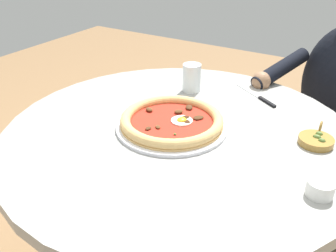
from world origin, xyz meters
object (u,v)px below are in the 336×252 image
(dining_table, at_px, (179,169))
(steak_knife, at_px, (261,98))
(pizza_on_plate, at_px, (172,121))
(ramekin_capers, at_px, (320,188))
(diner_person, at_px, (332,134))
(water_glass, at_px, (192,80))
(olive_pan, at_px, (316,140))

(dining_table, xyz_separation_m, steak_knife, (-0.13, -0.33, 0.15))
(dining_table, distance_m, pizza_on_plate, 0.16)
(pizza_on_plate, distance_m, steak_knife, 0.36)
(pizza_on_plate, bearing_deg, steak_knife, -115.98)
(ramekin_capers, relative_size, diner_person, 0.06)
(water_glass, distance_m, steak_knife, 0.25)
(dining_table, bearing_deg, pizza_on_plate, -3.39)
(dining_table, xyz_separation_m, water_glass, (0.10, -0.27, 0.18))
(ramekin_capers, height_order, diner_person, diner_person)
(water_glass, xyz_separation_m, ramekin_capers, (-0.52, 0.36, -0.02))
(olive_pan, bearing_deg, steak_knife, -41.76)
(dining_table, bearing_deg, ramekin_capers, 167.20)
(pizza_on_plate, xyz_separation_m, ramekin_capers, (-0.44, 0.10, 0.00))
(pizza_on_plate, height_order, ramekin_capers, pizza_on_plate)
(diner_person, bearing_deg, dining_table, 60.90)
(dining_table, height_order, pizza_on_plate, pizza_on_plate)
(ramekin_capers, bearing_deg, steak_knife, -56.56)
(steak_knife, xyz_separation_m, olive_pan, (-0.22, 0.20, 0.01))
(water_glass, relative_size, diner_person, 0.09)
(dining_table, distance_m, water_glass, 0.34)
(dining_table, bearing_deg, water_glass, -68.84)
(water_glass, relative_size, olive_pan, 0.82)
(steak_knife, distance_m, diner_person, 0.45)
(steak_knife, distance_m, ramekin_capers, 0.51)
(olive_pan, bearing_deg, dining_table, 19.53)
(ramekin_capers, bearing_deg, dining_table, -12.80)
(ramekin_capers, bearing_deg, diner_person, -85.79)
(steak_knife, relative_size, ramekin_capers, 3.02)
(pizza_on_plate, bearing_deg, water_glass, -73.60)
(dining_table, distance_m, steak_knife, 0.38)
(diner_person, bearing_deg, olive_pan, 90.08)
(water_glass, height_order, olive_pan, water_glass)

